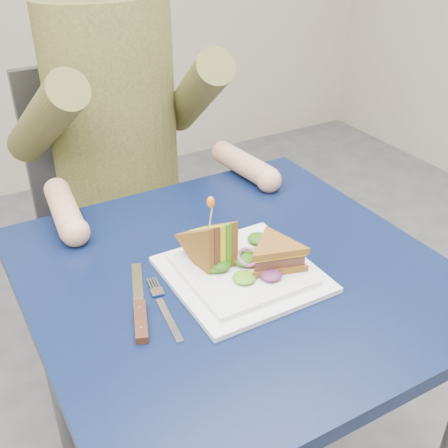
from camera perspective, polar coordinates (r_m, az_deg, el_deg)
table at (r=1.11m, az=1.15°, el=-7.99°), size 0.75×0.75×0.73m
chair at (r=1.73m, az=-11.29°, el=2.58°), size 0.42×0.40×0.93m
diner at (r=1.48m, az=-11.28°, el=13.53°), size 0.54×0.59×0.74m
plate at (r=1.04m, az=1.86°, el=-4.95°), size 0.26×0.26×0.02m
sandwich_flat at (r=1.02m, az=5.26°, el=-3.11°), size 0.15×0.15×0.05m
sandwich_upright at (r=1.03m, az=-1.30°, el=-2.27°), size 0.09×0.14×0.14m
fork at (r=0.97m, az=-6.03°, el=-8.63°), size 0.04×0.18×0.01m
knife at (r=0.96m, az=-8.51°, el=-9.01°), size 0.09×0.21×0.02m
toothpick at (r=0.99m, az=-1.34°, el=0.82°), size 0.01×0.01×0.06m
toothpick_frill at (r=0.98m, az=-1.36°, el=2.23°), size 0.01×0.01×0.02m
lettuce_spill at (r=1.03m, az=1.83°, el=-3.64°), size 0.15×0.13×0.02m
onion_ring at (r=1.03m, az=2.45°, el=-3.39°), size 0.04×0.04×0.02m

